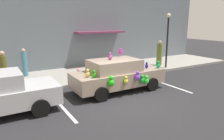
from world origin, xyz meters
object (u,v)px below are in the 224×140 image
(teddy_bear_on_sidewalk, at_px, (79,74))
(pedestrian_walking_past, at_px, (159,54))
(plush_covered_car, at_px, (118,75))
(pedestrian_by_lamp, at_px, (24,63))
(street_lamp_post, at_px, (168,35))
(pedestrian_near_shopfront, at_px, (4,73))

(teddy_bear_on_sidewalk, height_order, pedestrian_walking_past, pedestrian_walking_past)
(plush_covered_car, distance_m, pedestrian_by_lamp, 5.81)
(teddy_bear_on_sidewalk, relative_size, pedestrian_walking_past, 0.32)
(pedestrian_walking_past, bearing_deg, plush_covered_car, -151.34)
(plush_covered_car, bearing_deg, teddy_bear_on_sidewalk, 109.91)
(plush_covered_car, relative_size, pedestrian_by_lamp, 2.75)
(pedestrian_walking_past, xyz_separation_m, pedestrian_by_lamp, (-8.98, 1.65, -0.07))
(street_lamp_post, xyz_separation_m, pedestrian_by_lamp, (-8.83, 2.51, -1.50))
(plush_covered_car, bearing_deg, street_lamp_post, 21.89)
(pedestrian_by_lamp, bearing_deg, teddy_bear_on_sidewalk, -39.11)
(street_lamp_post, relative_size, pedestrian_walking_past, 2.03)
(pedestrian_near_shopfront, xyz_separation_m, pedestrian_walking_past, (10.20, 0.91, -0.05))
(teddy_bear_on_sidewalk, relative_size, pedestrian_by_lamp, 0.35)
(street_lamp_post, xyz_separation_m, pedestrian_walking_past, (0.15, 0.86, -1.43))
(street_lamp_post, bearing_deg, pedestrian_near_shopfront, -179.70)
(pedestrian_by_lamp, bearing_deg, plush_covered_car, -53.35)
(plush_covered_car, xyz_separation_m, pedestrian_walking_past, (5.51, 3.01, 0.18))
(plush_covered_car, relative_size, street_lamp_post, 1.22)
(teddy_bear_on_sidewalk, xyz_separation_m, pedestrian_by_lamp, (-2.52, 2.05, 0.50))
(pedestrian_walking_past, bearing_deg, pedestrian_by_lamp, 169.58)
(teddy_bear_on_sidewalk, xyz_separation_m, street_lamp_post, (6.30, -0.46, 2.00))
(pedestrian_near_shopfront, height_order, pedestrian_by_lamp, pedestrian_near_shopfront)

